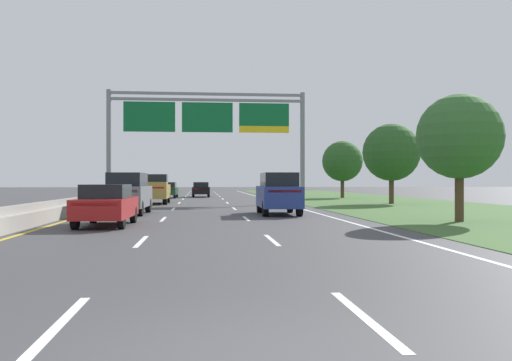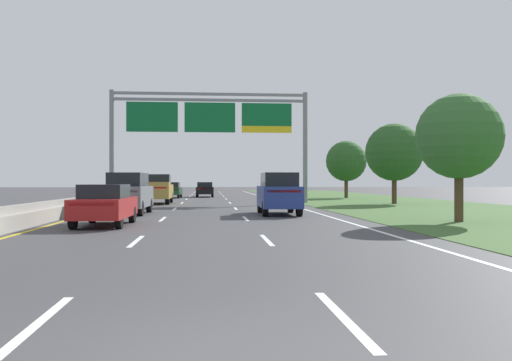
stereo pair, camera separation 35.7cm
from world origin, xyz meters
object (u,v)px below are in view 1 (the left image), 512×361
object	(u,v)px
car_darkgreen_left_lane_sedan	(168,190)
car_red_left_lane_sedan	(106,204)
car_grey_left_lane_suv	(128,193)
roadside_tree_mid	(391,152)
roadside_tree_far	(342,161)
roadside_tree_near	(459,137)
car_blue_right_lane_suv	(278,193)
pickup_truck_gold	(155,189)
car_black_centre_lane_sedan	(201,189)
overhead_sign_gantry	(207,123)

from	to	relation	value
car_darkgreen_left_lane_sedan	car_red_left_lane_sedan	bearing A→B (deg)	-178.89
car_grey_left_lane_suv	roadside_tree_mid	size ratio (longest dim) A/B	0.80
car_darkgreen_left_lane_sedan	roadside_tree_far	world-z (taller)	roadside_tree_far
car_red_left_lane_sedan	roadside_tree_near	world-z (taller)	roadside_tree_near
roadside_tree_near	car_blue_right_lane_suv	bearing A→B (deg)	139.03
car_red_left_lane_sedan	pickup_truck_gold	bearing A→B (deg)	0.62
roadside_tree_mid	roadside_tree_far	xyz separation A→B (m)	(-0.03, 14.02, -0.15)
car_black_centre_lane_sedan	car_grey_left_lane_suv	bearing A→B (deg)	172.91
car_blue_right_lane_suv	car_darkgreen_left_lane_sedan	distance (m)	28.84
car_blue_right_lane_suv	car_black_centre_lane_sedan	bearing A→B (deg)	8.33
car_grey_left_lane_suv	roadside_tree_near	distance (m)	16.00
car_grey_left_lane_suv	car_red_left_lane_sedan	distance (m)	7.22
car_red_left_lane_sedan	car_black_centre_lane_sedan	bearing A→B (deg)	-4.41
overhead_sign_gantry	car_blue_right_lane_suv	xyz separation A→B (m)	(3.43, -14.32, -5.01)
roadside_tree_mid	overhead_sign_gantry	bearing A→B (deg)	169.04
car_grey_left_lane_suv	car_black_centre_lane_sedan	bearing A→B (deg)	-5.40
pickup_truck_gold	roadside_tree_mid	distance (m)	17.75
car_blue_right_lane_suv	car_darkgreen_left_lane_sedan	size ratio (longest dim) A/B	1.06
roadside_tree_near	roadside_tree_mid	world-z (taller)	roadside_tree_mid
car_grey_left_lane_suv	roadside_tree_mid	distance (m)	20.91
car_black_centre_lane_sedan	car_blue_right_lane_suv	bearing A→B (deg)	-172.86
car_black_centre_lane_sedan	car_red_left_lane_sedan	world-z (taller)	same
overhead_sign_gantry	roadside_tree_mid	distance (m)	13.93
car_blue_right_lane_suv	car_black_centre_lane_sedan	distance (m)	31.13
car_darkgreen_left_lane_sedan	roadside_tree_far	xyz separation A→B (m)	(17.25, -2.19, 2.83)
car_blue_right_lane_suv	car_darkgreen_left_lane_sedan	bearing A→B (deg)	15.59
car_red_left_lane_sedan	roadside_tree_mid	world-z (taller)	roadside_tree_mid
car_black_centre_lane_sedan	car_darkgreen_left_lane_sedan	world-z (taller)	same
overhead_sign_gantry	car_blue_right_lane_suv	world-z (taller)	overhead_sign_gantry
roadside_tree_near	roadside_tree_mid	xyz separation A→B (m)	(3.34, 17.54, 0.28)
pickup_truck_gold	roadside_tree_mid	bearing A→B (deg)	-97.71
overhead_sign_gantry	car_grey_left_lane_suv	xyz separation A→B (m)	(-4.18, -13.46, -5.01)
car_red_left_lane_sedan	car_darkgreen_left_lane_sedan	size ratio (longest dim) A/B	1.00
car_darkgreen_left_lane_sedan	roadside_tree_far	distance (m)	17.62
overhead_sign_gantry	car_darkgreen_left_lane_sedan	world-z (taller)	overhead_sign_gantry
pickup_truck_gold	car_darkgreen_left_lane_sedan	distance (m)	13.90
overhead_sign_gantry	roadside_tree_far	world-z (taller)	overhead_sign_gantry
car_black_centre_lane_sedan	car_red_left_lane_sedan	distance (m)	37.40
car_grey_left_lane_suv	car_blue_right_lane_suv	size ratio (longest dim) A/B	1.00
car_darkgreen_left_lane_sedan	roadside_tree_mid	bearing A→B (deg)	-131.64
pickup_truck_gold	roadside_tree_mid	xyz separation A→B (m)	(17.38, -2.31, 2.72)
roadside_tree_mid	car_blue_right_lane_suv	bearing A→B (deg)	-130.67
overhead_sign_gantry	car_darkgreen_left_lane_sedan	distance (m)	15.07
car_blue_right_lane_suv	car_grey_left_lane_suv	bearing A→B (deg)	84.63
car_black_centre_lane_sedan	car_red_left_lane_sedan	xyz separation A→B (m)	(-3.55, -37.23, 0.00)
roadside_tree_far	car_grey_left_lane_suv	bearing A→B (deg)	-125.35
car_red_left_lane_sedan	roadside_tree_mid	distance (m)	25.35
overhead_sign_gantry	pickup_truck_gold	bearing A→B (deg)	-175.63
roadside_tree_far	pickup_truck_gold	bearing A→B (deg)	-146.01
overhead_sign_gantry	roadside_tree_near	bearing A→B (deg)	-63.28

